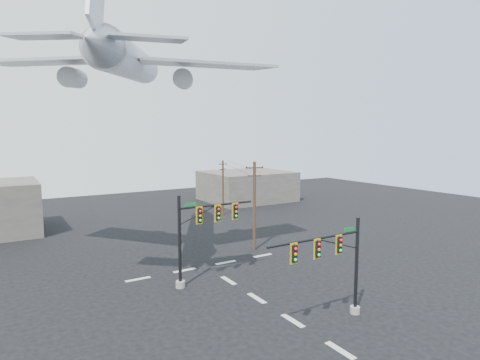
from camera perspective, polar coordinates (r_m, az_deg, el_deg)
ground at (r=26.42m, az=7.52°, el=-19.23°), size 120.00×120.00×0.00m
lane_markings at (r=30.37m, az=0.95°, el=-15.61°), size 14.00×21.20×0.01m
signal_mast_near at (r=25.60m, az=13.60°, el=-11.53°), size 7.27×0.69×6.28m
signal_mast_far at (r=30.85m, az=-5.83°, el=-7.58°), size 6.63×0.77×7.00m
utility_pole_a at (r=39.43m, az=2.05°, el=-3.48°), size 1.70×0.70×8.80m
utility_pole_b at (r=56.82m, az=-2.44°, el=-0.94°), size 1.53×0.57×7.78m
power_lines at (r=47.70m, az=-0.61°, el=2.00°), size 7.36×16.92×0.03m
airliner at (r=37.14m, az=-15.51°, el=15.86°), size 23.39×25.62×7.09m
building_right at (r=69.77m, az=0.98°, el=-0.84°), size 14.00×12.00×5.00m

